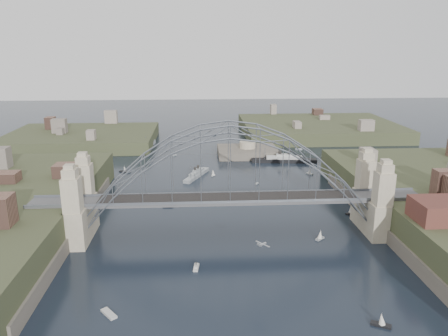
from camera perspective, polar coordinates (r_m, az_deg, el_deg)
ground at (r=96.60m, az=0.66°, el=-8.63°), size 500.00×500.00×0.00m
bridge at (r=92.20m, az=0.69°, el=-1.64°), size 84.00×13.80×24.60m
headland_nw at (r=193.13m, az=-18.01°, el=3.20°), size 60.00×45.00×9.00m
headland_ne at (r=209.35m, az=12.24°, el=4.61°), size 70.00×55.00×9.50m
fort_island at (r=163.84m, az=3.07°, el=1.51°), size 22.00×16.00×9.40m
naval_cruiser_near at (r=137.23m, az=-3.60°, el=-0.86°), size 8.17×15.18×4.69m
naval_cruiser_far at (r=179.90m, az=-9.84°, el=3.00°), size 3.99×17.74×5.94m
ocean_liner at (r=155.45m, az=7.91°, el=1.06°), size 23.14×5.31×5.63m
aeroplane at (r=73.55m, az=4.99°, el=-9.93°), size 2.10×2.61×0.45m
small_boat_a at (r=112.69m, az=-7.35°, el=-5.03°), size 2.71×0.92×0.45m
small_boat_b at (r=130.24m, az=4.32°, el=-2.06°), size 1.35×1.62×0.45m
small_boat_c at (r=82.81m, az=-3.67°, el=-12.85°), size 1.20×2.79×1.43m
small_boat_d at (r=142.11m, az=11.17°, el=-0.49°), size 2.09×2.32×2.38m
small_boat_e at (r=145.52m, az=-12.89°, el=-0.30°), size 3.89×2.73×2.38m
small_boat_f at (r=137.68m, az=-1.44°, el=-0.64°), size 1.56×1.59×2.38m
small_boat_g at (r=71.64m, az=19.93°, el=-18.39°), size 3.02×2.22×2.38m
small_boat_h at (r=164.30m, az=-6.48°, el=1.65°), size 1.64×1.87×0.45m
small_boat_i at (r=111.49m, az=16.26°, el=-5.41°), size 2.68×1.99×2.38m
small_boat_j at (r=72.61m, az=-14.87°, el=-18.01°), size 2.96×3.31×0.45m
small_boat_k at (r=201.02m, az=-1.27°, el=4.34°), size 1.58×1.88×0.45m
small_boat_l at (r=130.95m, az=-18.47°, el=-2.75°), size 2.98×1.16×0.45m
small_boat_m at (r=95.85m, az=12.49°, el=-8.65°), size 2.24×2.02×2.38m
small_boat_n at (r=176.15m, az=9.76°, el=2.48°), size 2.73×0.99×0.45m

